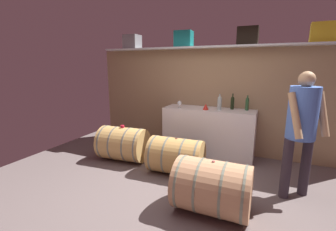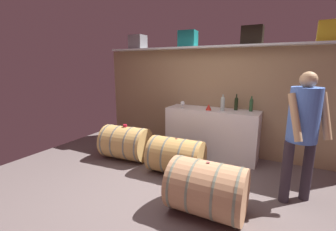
{
  "view_description": "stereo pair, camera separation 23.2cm",
  "coord_description": "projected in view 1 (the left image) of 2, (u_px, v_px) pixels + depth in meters",
  "views": [
    {
      "loc": [
        1.05,
        -2.61,
        1.77
      ],
      "look_at": [
        -0.39,
        0.66,
        0.99
      ],
      "focal_mm": 24.8,
      "sensor_mm": 36.0,
      "label": 1
    },
    {
      "loc": [
        1.26,
        -2.5,
        1.77
      ],
      "look_at": [
        -0.39,
        0.66,
        0.99
      ],
      "focal_mm": 24.8,
      "sensor_mm": 36.0,
      "label": 2
    }
  ],
  "objects": [
    {
      "name": "wine_barrel_flank",
      "position": [
        176.0,
        156.0,
        3.83
      ],
      "size": [
        0.9,
        0.64,
        0.61
      ],
      "rotation": [
        0.0,
        0.0,
        0.04
      ],
      "color": "tan",
      "rests_on": "ground"
    },
    {
      "name": "toolcase_grey",
      "position": [
        132.0,
        42.0,
        5.09
      ],
      "size": [
        0.32,
        0.3,
        0.3
      ],
      "primitive_type": "cube",
      "rotation": [
        0.0,
        0.0,
        0.0
      ],
      "color": "gray",
      "rests_on": "high_shelf_board"
    },
    {
      "name": "tasting_cup",
      "position": [
        122.0,
        126.0,
        4.31
      ],
      "size": [
        0.07,
        0.07,
        0.04
      ],
      "primitive_type": "cylinder",
      "color": "red",
      "rests_on": "wine_barrel_near"
    },
    {
      "name": "high_shelf_board",
      "position": [
        214.0,
        47.0,
        4.41
      ],
      "size": [
        4.78,
        0.4,
        0.03
      ],
      "primitive_type": "cube",
      "color": "white",
      "rests_on": "back_wall_panel"
    },
    {
      "name": "back_wall_panel",
      "position": [
        213.0,
        101.0,
        4.77
      ],
      "size": [
        5.2,
        0.1,
        2.09
      ],
      "primitive_type": "cube",
      "color": "#9F815C",
      "rests_on": "ground"
    },
    {
      "name": "wine_bottle_clear",
      "position": [
        219.0,
        103.0,
        4.33
      ],
      "size": [
        0.08,
        0.08,
        0.3
      ],
      "color": "#ABBEB8",
      "rests_on": "work_cabinet"
    },
    {
      "name": "red_funnel",
      "position": [
        206.0,
        107.0,
        4.38
      ],
      "size": [
        0.11,
        0.11,
        0.12
      ],
      "primitive_type": "cone",
      "color": "red",
      "rests_on": "work_cabinet"
    },
    {
      "name": "toolcase_black",
      "position": [
        248.0,
        36.0,
        4.13
      ],
      "size": [
        0.36,
        0.26,
        0.31
      ],
      "primitive_type": "cube",
      "rotation": [
        0.0,
        0.0,
        -0.01
      ],
      "color": "black",
      "rests_on": "high_shelf_board"
    },
    {
      "name": "wine_barrel_far",
      "position": [
        212.0,
        187.0,
        2.79
      ],
      "size": [
        0.89,
        0.66,
        0.67
      ],
      "rotation": [
        0.0,
        0.0,
        0.0
      ],
      "color": "tan",
      "rests_on": "ground"
    },
    {
      "name": "toolcase_yellow",
      "position": [
        326.0,
        32.0,
        3.67
      ],
      "size": [
        0.44,
        0.23,
        0.31
      ],
      "primitive_type": "cube",
      "rotation": [
        0.0,
        0.0,
        -0.03
      ],
      "color": "yellow",
      "rests_on": "high_shelf_board"
    },
    {
      "name": "wine_bottle_dark",
      "position": [
        232.0,
        103.0,
        4.41
      ],
      "size": [
        0.07,
        0.07,
        0.3
      ],
      "color": "black",
      "rests_on": "work_cabinet"
    },
    {
      "name": "wine_bottle_green",
      "position": [
        247.0,
        104.0,
        4.31
      ],
      "size": [
        0.06,
        0.06,
        0.28
      ],
      "color": "#2D5731",
      "rests_on": "work_cabinet"
    },
    {
      "name": "winemaker_pouring",
      "position": [
        302.0,
        123.0,
        2.99
      ],
      "size": [
        0.56,
        0.53,
        1.7
      ],
      "rotation": [
        0.0,
        0.0,
        -2.49
      ],
      "color": "#312933",
      "rests_on": "ground"
    },
    {
      "name": "wine_barrel_near",
      "position": [
        123.0,
        144.0,
        4.38
      ],
      "size": [
        0.91,
        0.7,
        0.64
      ],
      "rotation": [
        0.0,
        0.0,
        0.08
      ],
      "color": "tan",
      "rests_on": "ground"
    },
    {
      "name": "wine_glass",
      "position": [
        179.0,
        103.0,
        4.56
      ],
      "size": [
        0.09,
        0.09,
        0.14
      ],
      "color": "white",
      "rests_on": "work_cabinet"
    },
    {
      "name": "work_cabinet",
      "position": [
        208.0,
        132.0,
        4.59
      ],
      "size": [
        1.75,
        0.55,
        0.94
      ],
      "primitive_type": "cube",
      "color": "white",
      "rests_on": "ground"
    },
    {
      "name": "toolcase_teal",
      "position": [
        184.0,
        39.0,
        4.61
      ],
      "size": [
        0.35,
        0.29,
        0.31
      ],
      "primitive_type": "cube",
      "rotation": [
        0.0,
        0.0,
        0.05
      ],
      "color": "#157C7A",
      "rests_on": "high_shelf_board"
    },
    {
      "name": "ground_plane",
      "position": [
        187.0,
        183.0,
        3.59
      ],
      "size": [
        6.4,
        7.38,
        0.02
      ],
      "primitive_type": "cube",
      "color": "#655857"
    }
  ]
}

